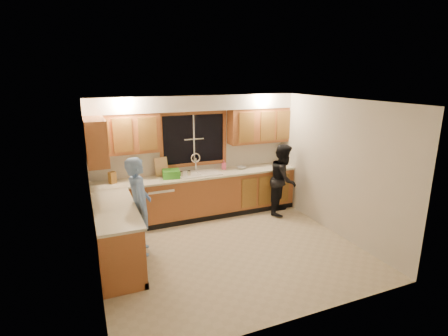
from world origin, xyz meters
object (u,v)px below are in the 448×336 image
object	(u,v)px
bowl	(241,168)
knife_block	(112,178)
stove	(121,252)
dishwasher	(159,203)
soap_bottle	(224,165)
sink	(199,177)
woman	(283,179)
dish_crate	(171,174)
man	(139,206)

from	to	relation	value
bowl	knife_block	bearing A→B (deg)	-179.81
stove	bowl	size ratio (longest dim) A/B	4.66
dishwasher	soap_bottle	distance (m)	1.60
stove	knife_block	world-z (taller)	knife_block
sink	woman	xyz separation A→B (m)	(1.71, -0.50, -0.11)
woman	dish_crate	world-z (taller)	woman
soap_bottle	man	bearing A→B (deg)	-148.26
knife_block	dish_crate	world-z (taller)	knife_block
man	soap_bottle	xyz separation A→B (m)	(2.01, 1.24, 0.20)
dish_crate	knife_block	bearing A→B (deg)	177.54
dishwasher	man	size ratio (longest dim) A/B	0.50
man	soap_bottle	world-z (taller)	man
knife_block	dishwasher	bearing A→B (deg)	-33.64
stove	dish_crate	distance (m)	2.25
stove	woman	xyz separation A→B (m)	(3.51, 1.32, 0.30)
soap_bottle	woman	bearing A→B (deg)	-31.05
man	woman	distance (m)	3.16
sink	man	distance (m)	1.77
soap_bottle	dish_crate	bearing A→B (deg)	-171.73
woman	dish_crate	bearing A→B (deg)	120.86
stove	woman	size ratio (longest dim) A/B	0.60
knife_block	bowl	xyz separation A→B (m)	(2.67, 0.01, -0.09)
woman	stove	bearing A→B (deg)	153.41
dishwasher	knife_block	size ratio (longest dim) A/B	3.73
stove	knife_block	distance (m)	1.95
dishwasher	soap_bottle	xyz separation A→B (m)	(1.47, 0.17, 0.61)
bowl	dishwasher	bearing A→B (deg)	-178.34
man	soap_bottle	bearing A→B (deg)	-51.37
bowl	man	bearing A→B (deg)	-154.62
woman	bowl	size ratio (longest dim) A/B	7.79
sink	stove	bearing A→B (deg)	-134.61
dishwasher	knife_block	world-z (taller)	knife_block
dishwasher	man	world-z (taller)	man
woman	dish_crate	distance (m)	2.36
sink	dishwasher	xyz separation A→B (m)	(-0.85, -0.01, -0.45)
dishwasher	bowl	bearing A→B (deg)	1.66
stove	man	xyz separation A→B (m)	(0.41, 0.74, 0.37)
sink	knife_block	distance (m)	1.70
stove	dish_crate	xyz separation A→B (m)	(1.22, 1.81, 0.55)
soap_bottle	bowl	bearing A→B (deg)	-18.13
stove	knife_block	xyz separation A→B (m)	(0.11, 1.85, 0.58)
stove	man	distance (m)	0.92
man	bowl	xyz separation A→B (m)	(2.37, 1.12, 0.12)
sink	woman	distance (m)	1.79
man	woman	bearing A→B (deg)	-72.43
dishwasher	soap_bottle	bearing A→B (deg)	6.65
stove	knife_block	bearing A→B (deg)	86.52
woman	bowl	xyz separation A→B (m)	(-0.73, 0.54, 0.19)
soap_bottle	dishwasher	bearing A→B (deg)	-173.35
dish_crate	stove	bearing A→B (deg)	-123.96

